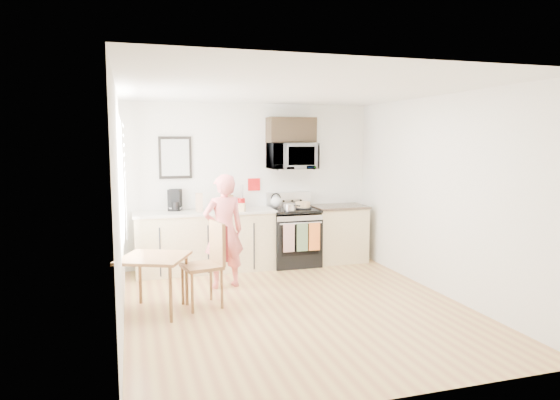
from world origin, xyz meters
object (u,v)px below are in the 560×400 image
object	(u,v)px
microwave	(292,156)
cake	(303,205)
range	(294,238)
person	(224,231)
dining_table	(154,263)
chair	(213,252)

from	to	relation	value
microwave	cake	xyz separation A→B (m)	(0.15, -0.12, -0.79)
range	cake	xyz separation A→B (m)	(0.15, -0.02, 0.54)
person	cake	size ratio (longest dim) A/B	5.15
person	dining_table	distance (m)	1.27
dining_table	chair	world-z (taller)	chair
person	chair	size ratio (longest dim) A/B	1.52
range	dining_table	size ratio (longest dim) A/B	1.42
microwave	cake	size ratio (longest dim) A/B	2.50
range	chair	bearing A→B (deg)	-134.38
dining_table	cake	world-z (taller)	cake
range	chair	world-z (taller)	range
microwave	dining_table	size ratio (longest dim) A/B	0.93
range	dining_table	bearing A→B (deg)	-143.45
person	microwave	bearing A→B (deg)	-150.59
range	person	world-z (taller)	person
chair	cake	bearing A→B (deg)	31.19
person	dining_table	world-z (taller)	person
person	cake	bearing A→B (deg)	-156.81
microwave	person	bearing A→B (deg)	-142.49
range	microwave	distance (m)	1.33
microwave	dining_table	xyz separation A→B (m)	(-2.28, -1.79, -1.16)
microwave	cake	distance (m)	0.81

